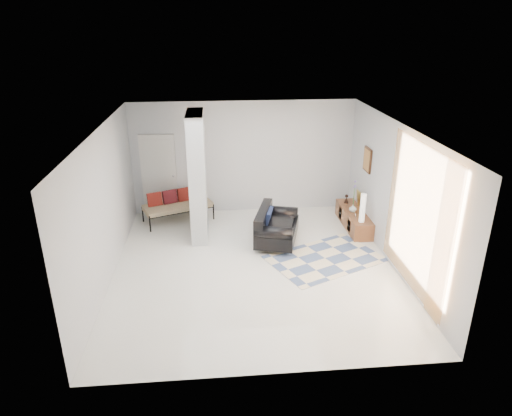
{
  "coord_description": "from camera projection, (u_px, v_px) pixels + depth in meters",
  "views": [
    {
      "loc": [
        -0.7,
        -7.94,
        4.54
      ],
      "look_at": [
        0.09,
        0.6,
        1.02
      ],
      "focal_mm": 32.0,
      "sensor_mm": 36.0,
      "label": 1
    }
  ],
  "objects": [
    {
      "name": "wall_front",
      "position": [
        275.0,
        287.0,
        5.81
      ],
      "size": [
        6.0,
        0.0,
        6.0
      ],
      "primitive_type": "plane",
      "rotation": [
        -1.57,
        0.0,
        0.0
      ],
      "color": "silver",
      "rests_on": "ground"
    },
    {
      "name": "ceiling",
      "position": [
        254.0,
        128.0,
        8.04
      ],
      "size": [
        6.0,
        6.0,
        0.0
      ],
      "primitive_type": "plane",
      "rotation": [
        3.14,
        0.0,
        0.0
      ],
      "color": "white",
      "rests_on": "wall_back"
    },
    {
      "name": "wall_right",
      "position": [
        396.0,
        197.0,
        8.8
      ],
      "size": [
        0.0,
        6.0,
        6.0
      ],
      "primitive_type": "plane",
      "rotation": [
        1.57,
        0.0,
        -1.57
      ],
      "color": "silver",
      "rests_on": "ground"
    },
    {
      "name": "cylinder_lamp",
      "position": [
        363.0,
        208.0,
        10.05
      ],
      "size": [
        0.12,
        0.12,
        0.66
      ],
      "primitive_type": "cylinder",
      "color": "white",
      "rests_on": "media_console"
    },
    {
      "name": "daybed",
      "position": [
        176.0,
        204.0,
        11.07
      ],
      "size": [
        1.75,
        1.23,
        0.77
      ],
      "rotation": [
        0.0,
        0.0,
        0.39
      ],
      "color": "black",
      "rests_on": "floor"
    },
    {
      "name": "wall_back",
      "position": [
        244.0,
        158.0,
        11.33
      ],
      "size": [
        6.0,
        0.0,
        6.0
      ],
      "primitive_type": "plane",
      "rotation": [
        1.57,
        0.0,
        0.0
      ],
      "color": "silver",
      "rests_on": "ground"
    },
    {
      "name": "floor",
      "position": [
        254.0,
        267.0,
        9.1
      ],
      "size": [
        6.0,
        6.0,
        0.0
      ],
      "primitive_type": "plane",
      "color": "white",
      "rests_on": "ground"
    },
    {
      "name": "bronze_figurine",
      "position": [
        346.0,
        199.0,
        11.17
      ],
      "size": [
        0.11,
        0.11,
        0.22
      ],
      "primitive_type": null,
      "rotation": [
        0.0,
        0.0,
        0.03
      ],
      "color": "black",
      "rests_on": "media_console"
    },
    {
      "name": "loveseat",
      "position": [
        275.0,
        227.0,
        10.0
      ],
      "size": [
        1.16,
        1.57,
        0.76
      ],
      "rotation": [
        0.0,
        0.0,
        -0.27
      ],
      "color": "silver",
      "rests_on": "floor"
    },
    {
      "name": "area_rug",
      "position": [
        325.0,
        258.0,
        9.41
      ],
      "size": [
        2.63,
        2.27,
        0.01
      ],
      "primitive_type": "cube",
      "rotation": [
        0.0,
        0.0,
        0.43
      ],
      "color": "beige",
      "rests_on": "floor"
    },
    {
      "name": "vase",
      "position": [
        353.0,
        208.0,
        10.66
      ],
      "size": [
        0.2,
        0.2,
        0.18
      ],
      "primitive_type": "imported",
      "rotation": [
        0.0,
        0.0,
        -0.14
      ],
      "color": "silver",
      "rests_on": "media_console"
    },
    {
      "name": "curtain",
      "position": [
        417.0,
        218.0,
        7.72
      ],
      "size": [
        0.0,
        2.55,
        2.55
      ],
      "primitive_type": "plane",
      "rotation": [
        1.57,
        0.0,
        1.57
      ],
      "color": "gold",
      "rests_on": "wall_right"
    },
    {
      "name": "partition_column",
      "position": [
        198.0,
        177.0,
        9.95
      ],
      "size": [
        0.35,
        1.2,
        2.8
      ],
      "primitive_type": "cube",
      "color": "#B5BABD",
      "rests_on": "floor"
    },
    {
      "name": "media_console",
      "position": [
        354.0,
        219.0,
        10.81
      ],
      "size": [
        0.45,
        1.68,
        0.8
      ],
      "color": "brown",
      "rests_on": "floor"
    },
    {
      "name": "wall_art",
      "position": [
        368.0,
        160.0,
        10.27
      ],
      "size": [
        0.04,
        0.45,
        0.55
      ],
      "primitive_type": "cube",
      "color": "#3B1F10",
      "rests_on": "wall_right"
    },
    {
      "name": "hallway_door",
      "position": [
        159.0,
        175.0,
        11.26
      ],
      "size": [
        0.85,
        0.06,
        2.04
      ],
      "primitive_type": "cube",
      "color": "silver",
      "rests_on": "floor"
    },
    {
      "name": "wall_left",
      "position": [
        105.0,
        207.0,
        8.33
      ],
      "size": [
        0.0,
        6.0,
        6.0
      ],
      "primitive_type": "plane",
      "rotation": [
        1.57,
        0.0,
        1.57
      ],
      "color": "silver",
      "rests_on": "ground"
    }
  ]
}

